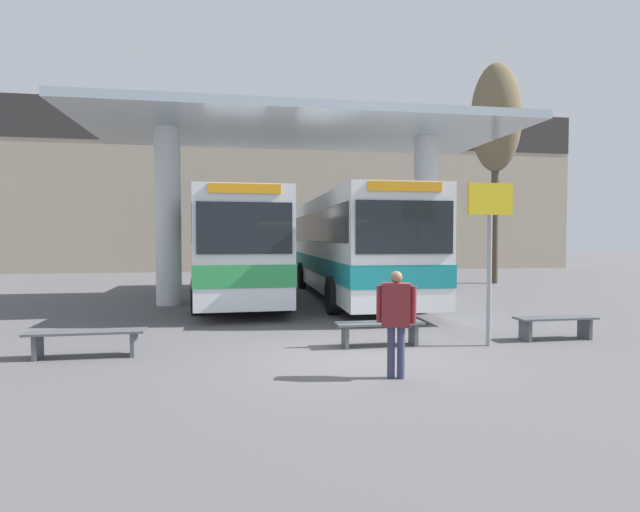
% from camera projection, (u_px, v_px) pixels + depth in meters
% --- Properties ---
extents(ground_plane, '(100.00, 100.00, 0.00)m').
position_uv_depth(ground_plane, '(360.00, 357.00, 8.63)').
color(ground_plane, '#565456').
extents(townhouse_backdrop, '(40.00, 0.58, 10.09)m').
position_uv_depth(townhouse_backdrop, '(270.00, 175.00, 30.52)').
color(townhouse_backdrop, tan).
rests_on(townhouse_backdrop, ground_plane).
extents(station_canopy, '(13.27, 6.13, 5.64)m').
position_uv_depth(station_canopy, '(302.00, 151.00, 15.83)').
color(station_canopy, silver).
rests_on(station_canopy, ground_plane).
extents(transit_bus_left_bay, '(2.86, 10.27, 3.35)m').
position_uv_depth(transit_bus_left_bay, '(238.00, 244.00, 16.60)').
color(transit_bus_left_bay, silver).
rests_on(transit_bus_left_bay, ground_plane).
extents(transit_bus_center_bay, '(2.86, 12.08, 3.36)m').
position_uv_depth(transit_bus_center_bay, '(349.00, 243.00, 17.20)').
color(transit_bus_center_bay, white).
rests_on(transit_bus_center_bay, ground_plane).
extents(waiting_bench_near_pillar, '(1.68, 0.44, 0.46)m').
position_uv_depth(waiting_bench_near_pillar, '(380.00, 328.00, 9.49)').
color(waiting_bench_near_pillar, '#4C5156').
rests_on(waiting_bench_near_pillar, ground_plane).
extents(waiting_bench_mid_platform, '(1.66, 0.44, 0.46)m').
position_uv_depth(waiting_bench_mid_platform, '(555.00, 323.00, 10.10)').
color(waiting_bench_mid_platform, '#4C5156').
rests_on(waiting_bench_mid_platform, ground_plane).
extents(waiting_bench_far_platform, '(1.96, 0.44, 0.46)m').
position_uv_depth(waiting_bench_far_platform, '(86.00, 337.00, 8.61)').
color(waiting_bench_far_platform, '#4C5156').
rests_on(waiting_bench_far_platform, ground_plane).
extents(info_sign_platform, '(0.90, 0.09, 3.10)m').
position_uv_depth(info_sign_platform, '(490.00, 230.00, 9.45)').
color(info_sign_platform, gray).
rests_on(info_sign_platform, ground_plane).
extents(pedestrian_waiting, '(0.57, 0.36, 1.58)m').
position_uv_depth(pedestrian_waiting, '(396.00, 313.00, 7.31)').
color(pedestrian_waiting, '#333856').
rests_on(pedestrian_waiting, ground_plane).
extents(poplar_tree_behind_left, '(2.18, 2.18, 9.81)m').
position_uv_depth(poplar_tree_behind_left, '(496.00, 120.00, 22.19)').
color(poplar_tree_behind_left, '#473A2B').
rests_on(poplar_tree_behind_left, ground_plane).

